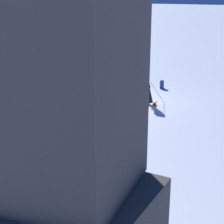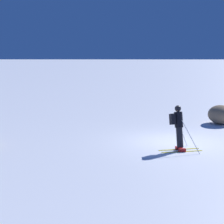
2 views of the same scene
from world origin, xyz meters
TOP-DOWN VIEW (x-y plane):
  - ground_plane at (0.00, 0.00)m, footprint 300.00×300.00m
  - skier at (-1.19, 0.08)m, footprint 1.26×1.78m
  - exposed_boulder_0 at (4.25, -3.10)m, footprint 1.59×1.35m

SIDE VIEW (x-z plane):
  - ground_plane at x=0.00m, z-range 0.00..0.00m
  - exposed_boulder_0 at x=4.25m, z-range 0.00..1.04m
  - skier at x=-1.19m, z-range 0.09..1.93m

